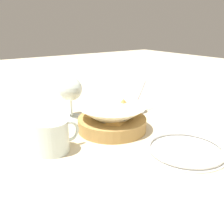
{
  "coord_description": "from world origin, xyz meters",
  "views": [
    {
      "loc": [
        -0.41,
        -0.64,
        0.33
      ],
      "look_at": [
        0.02,
        -0.02,
        0.06
      ],
      "focal_mm": 40.0,
      "sensor_mm": 36.0,
      "label": 1
    }
  ],
  "objects": [
    {
      "name": "food_basket",
      "position": [
        0.02,
        -0.02,
        0.04
      ],
      "size": [
        0.22,
        0.22,
        0.1
      ],
      "color": "#B2894C",
      "rests_on": "ground_plane"
    },
    {
      "name": "beer_mug",
      "position": [
        -0.19,
        -0.05,
        0.04
      ],
      "size": [
        0.13,
        0.09,
        0.09
      ],
      "color": "silver",
      "rests_on": "ground_plane"
    },
    {
      "name": "wine_glass",
      "position": [
        -0.03,
        0.16,
        0.1
      ],
      "size": [
        0.09,
        0.09,
        0.15
      ],
      "color": "silver",
      "rests_on": "ground_plane"
    },
    {
      "name": "side_plate",
      "position": [
        0.1,
        -0.26,
        0.01
      ],
      "size": [
        0.21,
        0.21,
        0.01
      ],
      "color": "white",
      "rests_on": "ground_plane"
    },
    {
      "name": "sauce_cup",
      "position": [
        0.21,
        0.07,
        0.02
      ],
      "size": [
        0.07,
        0.06,
        0.12
      ],
      "color": "#B7B7BC",
      "rests_on": "ground_plane"
    },
    {
      "name": "ground_plane",
      "position": [
        0.0,
        0.0,
        0.0
      ],
      "size": [
        4.0,
        4.0,
        0.0
      ],
      "primitive_type": "plane",
      "color": "beige"
    }
  ]
}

